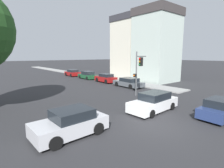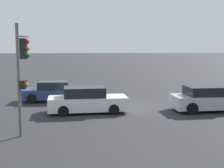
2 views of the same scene
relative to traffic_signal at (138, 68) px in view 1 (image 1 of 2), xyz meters
The scene contains 11 objects.
ground_plane 8.63m from the traffic_signal, 129.94° to the right, with size 300.00×300.00×0.00m, color #28282B.
sidewalk_strip 28.52m from the traffic_signal, 77.93° to the left, with size 2.78×60.00×0.15m.
rowhouse_backdrop 13.90m from the traffic_signal, 38.11° to the left, with size 6.47×11.70×11.96m.
traffic_signal is the anchor object (origin of this frame).
crossing_car_0 5.65m from the traffic_signal, 123.67° to the right, with size 4.62×2.07×1.50m.
crossing_car_1 10.98m from the traffic_signal, 157.82° to the right, with size 4.09×2.12×1.48m.
crossing_car_2 8.64m from the traffic_signal, 93.33° to the right, with size 4.00×1.91×1.40m.
parked_car_0 6.17m from the traffic_signal, 55.04° to the left, with size 2.11×4.68×1.29m.
parked_car_1 10.85m from the traffic_signal, 71.60° to the left, with size 1.91×4.15×1.43m.
parked_car_2 16.24m from the traffic_signal, 77.96° to the left, with size 2.00×4.39×1.44m.
parked_car_3 22.01m from the traffic_signal, 81.40° to the left, with size 2.11×4.11×1.40m.
Camera 1 is at (-8.81, -6.36, 4.40)m, focal length 28.00 mm.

